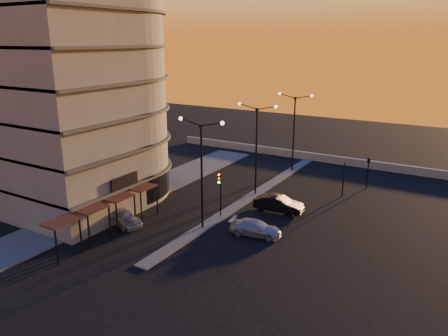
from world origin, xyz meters
TOP-DOWN VIEW (x-y plane):
  - ground at (0.00, 0.00)m, footprint 120.00×120.00m
  - sidewalk_west at (-10.50, 4.00)m, footprint 5.00×40.00m
  - median at (0.00, 10.00)m, footprint 1.20×36.00m
  - parapet at (2.00, 26.00)m, footprint 44.00×0.50m
  - building at (-14.00, 0.03)m, footprint 14.35×17.08m
  - streetlamp_near at (0.00, 0.00)m, footprint 4.32×0.32m
  - streetlamp_mid at (0.00, 10.00)m, footprint 4.32×0.32m
  - streetlamp_far at (0.00, 20.00)m, footprint 4.32×0.32m
  - traffic_light_main at (0.00, 2.87)m, footprint 0.28×0.44m
  - signal_east_a at (8.00, 14.00)m, footprint 0.13×0.16m
  - signal_east_b at (9.50, 18.00)m, footprint 0.42×1.99m
  - car_hatchback at (-6.50, -2.87)m, footprint 4.61×2.79m
  - car_sedan at (4.02, 6.89)m, footprint 4.75×1.92m
  - car_wagon at (4.50, 1.15)m, footprint 4.57×2.40m

SIDE VIEW (x-z plane):
  - ground at x=0.00m, z-range 0.00..0.00m
  - sidewalk_west at x=-10.50m, z-range 0.00..0.12m
  - median at x=0.00m, z-range 0.00..0.12m
  - parapet at x=2.00m, z-range 0.00..1.00m
  - car_wagon at x=4.50m, z-range 0.00..1.26m
  - car_hatchback at x=-6.50m, z-range 0.00..1.47m
  - car_sedan at x=4.02m, z-range 0.00..1.53m
  - signal_east_a at x=8.00m, z-range 0.13..3.73m
  - traffic_light_main at x=0.00m, z-range 0.76..5.01m
  - signal_east_b at x=9.50m, z-range 1.30..4.90m
  - streetlamp_near at x=0.00m, z-range 0.84..10.35m
  - streetlamp_mid at x=0.00m, z-range 0.84..10.35m
  - streetlamp_far at x=0.00m, z-range 0.84..10.35m
  - building at x=-14.00m, z-range -0.59..24.41m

